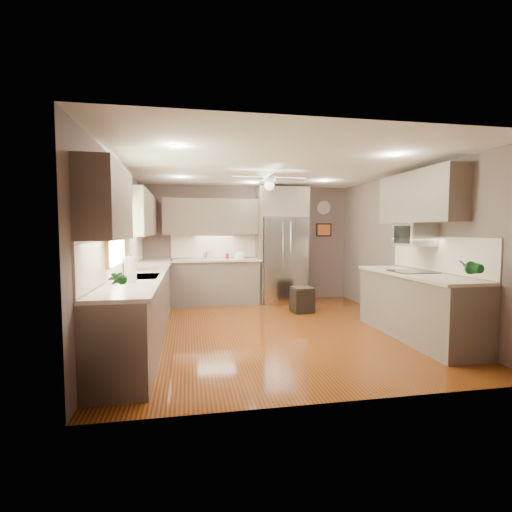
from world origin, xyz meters
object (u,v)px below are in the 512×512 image
object	(u,v)px
microwave	(414,235)
paper_towel	(131,270)
canister_b	(205,256)
potted_plant_right	(469,267)
canister_d	(227,256)
potted_plant_left	(118,279)
stool	(302,300)
canister_c	(209,255)
soap_bottle	(133,265)
bowl	(240,257)
refrigerator	(282,247)

from	to	relation	value
microwave	paper_towel	size ratio (longest dim) A/B	1.64
canister_b	potted_plant_right	xyz separation A→B (m)	(2.84, -4.03, 0.11)
canister_d	microwave	bearing A→B (deg)	-47.75
potted_plant_left	stool	xyz separation A→B (m)	(2.75, 3.01, -0.85)
microwave	stool	xyz separation A→B (m)	(-1.21, 1.63, -1.24)
canister_c	potted_plant_right	size ratio (longest dim) A/B	0.52
soap_bottle	microwave	xyz separation A→B (m)	(4.11, -0.65, 0.45)
bowl	paper_towel	world-z (taller)	paper_towel
microwave	potted_plant_left	bearing A→B (deg)	-160.80
canister_c	canister_b	bearing A→B (deg)	178.45
canister_d	microwave	world-z (taller)	microwave
potted_plant_left	microwave	size ratio (longest dim) A/B	0.55
soap_bottle	potted_plant_right	bearing A→B (deg)	-25.50
canister_c	soap_bottle	distance (m)	2.45
canister_b	microwave	size ratio (longest dim) A/B	0.25
canister_c	bowl	distance (m)	0.65
bowl	canister_d	bearing A→B (deg)	-179.19
canister_d	potted_plant_left	bearing A→B (deg)	-109.41
canister_d	refrigerator	size ratio (longest dim) A/B	0.05
canister_b	soap_bottle	world-z (taller)	soap_bottle
canister_c	potted_plant_left	distance (m)	4.29
paper_towel	canister_d	bearing A→B (deg)	66.07
potted_plant_left	refrigerator	world-z (taller)	refrigerator
canister_b	microwave	distance (m)	4.09
canister_c	refrigerator	world-z (taller)	refrigerator
stool	refrigerator	bearing A→B (deg)	95.95
stool	potted_plant_left	bearing A→B (deg)	-132.38
canister_b	bowl	xyz separation A→B (m)	(0.72, -0.02, -0.04)
refrigerator	potted_plant_left	bearing A→B (deg)	-122.82
potted_plant_left	bowl	distance (m)	4.49
canister_b	canister_c	distance (m)	0.08
canister_c	paper_towel	bearing A→B (deg)	-108.12
canister_d	potted_plant_left	distance (m)	4.39
canister_c	potted_plant_right	xyz separation A→B (m)	(2.76, -4.03, 0.09)
canister_d	microwave	xyz separation A→B (m)	(2.50, -2.76, 0.48)
soap_bottle	refrigerator	size ratio (longest dim) A/B	0.08
soap_bottle	bowl	bearing A→B (deg)	48.47
potted_plant_right	microwave	distance (m)	1.31
potted_plant_left	bowl	size ratio (longest dim) A/B	1.33
bowl	stool	xyz separation A→B (m)	(1.02, -1.13, -0.73)
canister_c	microwave	bearing A→B (deg)	-43.91
bowl	stool	world-z (taller)	bowl
potted_plant_left	microwave	distance (m)	4.21
canister_d	stool	bearing A→B (deg)	-41.07
canister_d	refrigerator	xyz separation A→B (m)	(1.18, -0.05, 0.19)
canister_b	canister_c	xyz separation A→B (m)	(0.08, -0.00, 0.02)
canister_d	canister_c	bearing A→B (deg)	177.15
canister_b	paper_towel	bearing A→B (deg)	-106.87
potted_plant_left	refrigerator	size ratio (longest dim) A/B	0.12
bowl	stool	bearing A→B (deg)	-47.76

